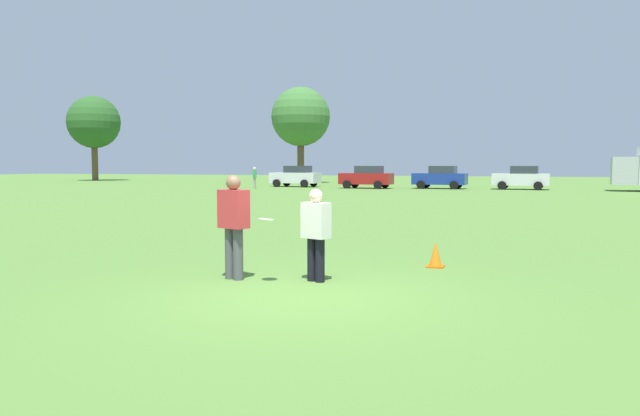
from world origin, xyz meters
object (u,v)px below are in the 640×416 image
player_thrower (234,221)px  frisbee (266,219)px  player_defender (316,230)px  traffic_cone (436,255)px  parked_car_near_left (296,176)px  parked_car_mid_right (522,178)px  parked_car_mid_left (367,177)px  parked_car_center (440,177)px  bystander_sideline_watcher (255,176)px

player_thrower → frisbee: (0.68, -0.18, 0.07)m
player_defender → traffic_cone: bearing=49.7°
frisbee → parked_car_near_left: parked_car_near_left is taller
parked_car_near_left → parked_car_mid_right: same height
frisbee → parked_car_mid_left: parked_car_mid_left is taller
player_thrower → parked_car_mid_left: 38.51m
parked_car_near_left → player_thrower: bearing=-70.8°
parked_car_near_left → parked_car_center: size_ratio=1.00×
parked_car_mid_left → parked_car_mid_right: size_ratio=1.00×
player_defender → parked_car_mid_right: parked_car_mid_right is taller
parked_car_mid_left → parked_car_center: (5.76, 1.20, 0.00)m
parked_car_mid_left → parked_car_mid_right: 12.02m
player_defender → player_thrower: bearing=-169.5°
player_thrower → bystander_sideline_watcher: bearing=114.1°
parked_car_near_left → parked_car_center: 12.37m
traffic_cone → bystander_sideline_watcher: 37.22m
traffic_cone → parked_car_near_left: (-16.70, 36.81, 0.69)m
parked_car_mid_left → frisbee: bearing=-78.6°
parked_car_center → parked_car_mid_right: size_ratio=1.00×
player_defender → frisbee: bearing=-147.9°
player_thrower → traffic_cone: bearing=36.3°
parked_car_mid_right → parked_car_near_left: bearing=-179.0°
traffic_cone → parked_car_mid_right: size_ratio=0.11×
player_defender → parked_car_center: (-2.62, 38.81, 0.06)m
player_thrower → parked_car_mid_right: size_ratio=0.41×
parked_car_mid_left → player_thrower: bearing=-79.5°
parked_car_mid_left → player_defender: bearing=-77.4°
player_defender → parked_car_center: parked_car_center is taller
parked_car_mid_right → bystander_sideline_watcher: bearing=-166.6°
player_defender → parked_car_center: size_ratio=0.36×
parked_car_mid_right → parked_car_mid_left: bearing=-172.7°
player_defender → frisbee: size_ratio=5.63×
traffic_cone → player_thrower: bearing=-143.7°
player_defender → bystander_sideline_watcher: bearing=116.1°
player_defender → traffic_cone: (1.71, 2.02, -0.63)m
traffic_cone → parked_car_center: (-4.33, 36.79, 0.69)m
parked_car_mid_left → parked_car_center: same height
player_thrower → parked_car_near_left: size_ratio=0.41×
frisbee → parked_car_near_left: (-14.29, 39.26, -0.14)m
parked_car_center → traffic_cone: bearing=-83.3°
player_thrower → player_defender: (1.38, 0.25, -0.13)m
player_defender → parked_car_near_left: parked_car_near_left is taller
frisbee → player_thrower: bearing=164.8°
parked_car_mid_left → bystander_sideline_watcher: 9.07m
player_thrower → frisbee: 0.71m
frisbee → parked_car_mid_right: (4.24, 39.58, -0.14)m
bystander_sideline_watcher → traffic_cone: bearing=-60.1°
player_thrower → parked_car_mid_right: (4.92, 39.40, -0.07)m
player_defender → frisbee: player_defender is taller
player_defender → parked_car_mid_left: 38.53m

